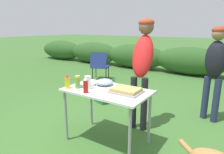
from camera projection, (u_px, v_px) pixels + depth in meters
name	position (u px, v px, depth m)	size (l,w,h in m)	color
ground_plane	(107.00, 141.00, 2.74)	(60.00, 60.00, 0.00)	#3D6B2D
shrub_hedge	(190.00, 61.00, 6.49)	(14.40, 0.90, 0.90)	#2D5623
folding_table	(107.00, 95.00, 2.58)	(1.10, 0.64, 0.74)	silver
food_tray	(126.00, 90.00, 2.45)	(0.38, 0.29, 0.06)	#9E9EA3
plate_stack	(87.00, 84.00, 2.77)	(0.23, 0.23, 0.03)	white
mixing_bowl	(104.00, 82.00, 2.76)	(0.24, 0.24, 0.08)	#99B2CC
paper_cup_stack	(88.00, 82.00, 2.59)	(0.08, 0.08, 0.17)	white
ketchup_bottle	(86.00, 85.00, 2.43)	(0.06, 0.06, 0.20)	red
mustard_bottle	(67.00, 82.00, 2.60)	(0.06, 0.06, 0.19)	yellow
relish_jar	(78.00, 82.00, 2.62)	(0.07, 0.07, 0.17)	olive
standing_person_in_olive_jacket	(143.00, 58.00, 2.95)	(0.36, 0.48, 1.65)	black
standing_person_in_dark_puffer	(215.00, 64.00, 3.15)	(0.40, 0.34, 1.54)	#232D4C
camp_chair_near_hedge	(100.00, 65.00, 5.78)	(0.66, 0.73, 0.83)	navy
cooler_box	(107.00, 93.00, 4.22)	(0.46, 0.56, 0.34)	#286B3D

